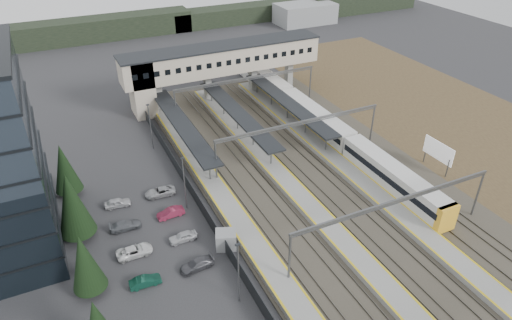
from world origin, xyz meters
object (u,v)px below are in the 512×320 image
footbridge (210,63)px  billboard (438,152)px  relay_cabin_far (226,240)px  train (316,120)px

footbridge → billboard: (22.15, -39.15, -4.73)m
footbridge → relay_cabin_far: bearing=-108.3°
relay_cabin_far → billboard: size_ratio=0.53×
relay_cabin_far → footbridge: 44.32m
footbridge → billboard: footbridge is taller
billboard → footbridge: bearing=119.5°
relay_cabin_far → billboard: bearing=3.9°
footbridge → billboard: bearing=-60.5°
billboard → relay_cabin_far: bearing=-176.1°
relay_cabin_far → train: train is taller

